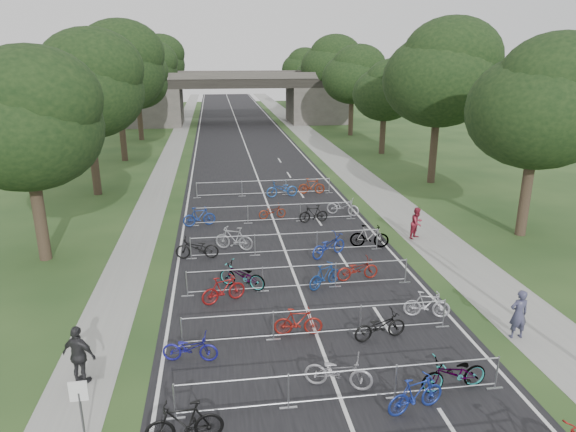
% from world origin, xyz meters
% --- Properties ---
extents(road, '(11.00, 140.00, 0.01)m').
position_xyz_m(road, '(0.00, 50.00, 0.01)').
color(road, black).
rests_on(road, ground).
extents(sidewalk_right, '(3.00, 140.00, 0.01)m').
position_xyz_m(sidewalk_right, '(8.00, 50.00, 0.01)').
color(sidewalk_right, gray).
rests_on(sidewalk_right, ground).
extents(sidewalk_left, '(2.00, 140.00, 0.01)m').
position_xyz_m(sidewalk_left, '(-7.50, 50.00, 0.01)').
color(sidewalk_left, gray).
rests_on(sidewalk_left, ground).
extents(lane_markings, '(0.12, 140.00, 0.00)m').
position_xyz_m(lane_markings, '(0.00, 50.00, 0.00)').
color(lane_markings, silver).
rests_on(lane_markings, ground).
extents(overpass_bridge, '(31.00, 8.00, 7.05)m').
position_xyz_m(overpass_bridge, '(0.00, 65.00, 3.53)').
color(overpass_bridge, '#4A4742').
rests_on(overpass_bridge, ground).
extents(park_sign, '(0.45, 0.06, 1.83)m').
position_xyz_m(park_sign, '(-6.80, 3.00, 1.27)').
color(park_sign, '#4C4C51').
rests_on(park_sign, ground).
extents(tree_left_0, '(6.72, 6.72, 10.25)m').
position_xyz_m(tree_left_0, '(-11.39, 15.93, 6.49)').
color(tree_left_0, '#33261C').
rests_on(tree_left_0, ground).
extents(tree_right_0, '(7.17, 7.17, 10.93)m').
position_xyz_m(tree_right_0, '(13.11, 15.93, 6.92)').
color(tree_right_0, '#33261C').
rests_on(tree_right_0, ground).
extents(tree_left_1, '(7.56, 7.56, 11.53)m').
position_xyz_m(tree_left_1, '(-11.39, 27.93, 7.30)').
color(tree_left_1, '#33261C').
rests_on(tree_left_1, ground).
extents(tree_right_1, '(8.18, 8.18, 12.47)m').
position_xyz_m(tree_right_1, '(13.11, 27.93, 7.90)').
color(tree_right_1, '#33261C').
rests_on(tree_right_1, ground).
extents(tree_left_2, '(8.40, 8.40, 12.81)m').
position_xyz_m(tree_left_2, '(-11.39, 39.93, 8.12)').
color(tree_left_2, '#33261C').
rests_on(tree_left_2, ground).
extents(tree_right_2, '(6.16, 6.16, 9.39)m').
position_xyz_m(tree_right_2, '(13.11, 39.93, 5.95)').
color(tree_right_2, '#33261C').
rests_on(tree_right_2, ground).
extents(tree_left_3, '(6.72, 6.72, 10.25)m').
position_xyz_m(tree_left_3, '(-11.39, 51.93, 6.49)').
color(tree_left_3, '#33261C').
rests_on(tree_left_3, ground).
extents(tree_right_3, '(7.17, 7.17, 10.93)m').
position_xyz_m(tree_right_3, '(13.11, 51.93, 6.92)').
color(tree_right_3, '#33261C').
rests_on(tree_right_3, ground).
extents(tree_left_4, '(7.56, 7.56, 11.53)m').
position_xyz_m(tree_left_4, '(-11.39, 63.93, 7.30)').
color(tree_left_4, '#33261C').
rests_on(tree_left_4, ground).
extents(tree_right_4, '(8.18, 8.18, 12.47)m').
position_xyz_m(tree_right_4, '(13.11, 63.93, 7.90)').
color(tree_right_4, '#33261C').
rests_on(tree_right_4, ground).
extents(tree_left_5, '(8.40, 8.40, 12.81)m').
position_xyz_m(tree_left_5, '(-11.39, 75.93, 8.12)').
color(tree_left_5, '#33261C').
rests_on(tree_left_5, ground).
extents(tree_right_5, '(6.16, 6.16, 9.39)m').
position_xyz_m(tree_right_5, '(13.11, 75.93, 5.95)').
color(tree_right_5, '#33261C').
rests_on(tree_right_5, ground).
extents(tree_left_6, '(6.72, 6.72, 10.25)m').
position_xyz_m(tree_left_6, '(-11.39, 87.93, 6.49)').
color(tree_left_6, '#33261C').
rests_on(tree_left_6, ground).
extents(tree_right_6, '(7.17, 7.17, 10.93)m').
position_xyz_m(tree_right_6, '(13.11, 87.93, 6.92)').
color(tree_right_6, '#33261C').
rests_on(tree_right_6, ground).
extents(barrier_row_1, '(9.70, 0.08, 1.10)m').
position_xyz_m(barrier_row_1, '(0.00, 3.60, 0.55)').
color(barrier_row_1, '#A9ABB1').
rests_on(barrier_row_1, ground).
extents(barrier_row_2, '(9.70, 0.08, 1.10)m').
position_xyz_m(barrier_row_2, '(0.00, 7.20, 0.55)').
color(barrier_row_2, '#A9ABB1').
rests_on(barrier_row_2, ground).
extents(barrier_row_3, '(9.70, 0.08, 1.10)m').
position_xyz_m(barrier_row_3, '(0.00, 11.00, 0.55)').
color(barrier_row_3, '#A9ABB1').
rests_on(barrier_row_3, ground).
extents(barrier_row_4, '(9.70, 0.08, 1.10)m').
position_xyz_m(barrier_row_4, '(0.00, 15.00, 0.55)').
color(barrier_row_4, '#A9ABB1').
rests_on(barrier_row_4, ground).
extents(barrier_row_5, '(9.70, 0.08, 1.10)m').
position_xyz_m(barrier_row_5, '(0.00, 20.00, 0.55)').
color(barrier_row_5, '#A9ABB1').
rests_on(barrier_row_5, ground).
extents(barrier_row_6, '(9.70, 0.08, 1.10)m').
position_xyz_m(barrier_row_6, '(0.00, 26.00, 0.55)').
color(barrier_row_6, '#A9ABB1').
rests_on(barrier_row_6, ground).
extents(bike_4, '(2.01, 0.69, 1.19)m').
position_xyz_m(bike_4, '(-4.30, 2.67, 0.59)').
color(bike_4, black).
rests_on(bike_4, ground).
extents(bike_5, '(2.14, 1.36, 1.06)m').
position_xyz_m(bike_5, '(0.05, 4.33, 0.53)').
color(bike_5, gray).
rests_on(bike_5, ground).
extents(bike_6, '(1.87, 0.97, 1.08)m').
position_xyz_m(bike_6, '(1.89, 2.99, 0.54)').
color(bike_6, navy).
rests_on(bike_6, ground).
extents(bike_7, '(2.13, 0.94, 1.08)m').
position_xyz_m(bike_7, '(3.36, 3.72, 0.54)').
color(bike_7, '#A9ABB1').
rests_on(bike_7, ground).
extents(bike_8, '(1.86, 0.90, 0.94)m').
position_xyz_m(bike_8, '(-4.30, 6.33, 0.47)').
color(bike_8, navy).
rests_on(bike_8, ground).
extents(bike_9, '(1.74, 0.64, 1.02)m').
position_xyz_m(bike_9, '(-0.64, 7.40, 0.51)').
color(bike_9, maroon).
rests_on(bike_9, ground).
extents(bike_10, '(2.00, 1.00, 1.01)m').
position_xyz_m(bike_10, '(2.09, 6.74, 0.50)').
color(bike_10, black).
rests_on(bike_10, ground).
extents(bike_11, '(1.78, 0.91, 1.03)m').
position_xyz_m(bike_11, '(4.30, 7.99, 0.52)').
color(bike_11, '#B7B7BF').
rests_on(bike_11, ground).
extents(bike_12, '(1.90, 1.17, 1.11)m').
position_xyz_m(bike_12, '(-3.15, 10.27, 0.55)').
color(bike_12, maroon).
rests_on(bike_12, ground).
extents(bike_13, '(2.20, 1.75, 1.12)m').
position_xyz_m(bike_13, '(-2.36, 11.45, 0.56)').
color(bike_13, '#A9ABB1').
rests_on(bike_13, ground).
extents(bike_14, '(1.75, 1.36, 1.06)m').
position_xyz_m(bike_14, '(1.08, 11.05, 0.53)').
color(bike_14, navy).
rests_on(bike_14, ground).
extents(bike_15, '(1.96, 0.89, 0.99)m').
position_xyz_m(bike_15, '(2.64, 11.58, 0.50)').
color(bike_15, maroon).
rests_on(bike_15, ground).
extents(bike_16, '(2.10, 0.88, 1.08)m').
position_xyz_m(bike_16, '(-4.30, 15.01, 0.54)').
color(bike_16, black).
rests_on(bike_16, ground).
extents(bike_17, '(2.05, 1.29, 1.20)m').
position_xyz_m(bike_17, '(-2.50, 15.93, 0.60)').
color(bike_17, '#96979D').
rests_on(bike_17, ground).
extents(bike_18, '(2.18, 1.73, 1.11)m').
position_xyz_m(bike_18, '(1.99, 14.43, 0.55)').
color(bike_18, navy).
rests_on(bike_18, ground).
extents(bike_19, '(2.03, 0.97, 1.17)m').
position_xyz_m(bike_19, '(4.30, 15.31, 0.59)').
color(bike_19, '#A9ABB1').
rests_on(bike_19, ground).
extents(bike_20, '(1.92, 0.85, 1.11)m').
position_xyz_m(bike_20, '(-4.30, 19.96, 0.56)').
color(bike_20, navy).
rests_on(bike_20, ground).
extents(bike_21, '(1.74, 0.86, 0.87)m').
position_xyz_m(bike_21, '(-0.04, 20.74, 0.44)').
color(bike_21, maroon).
rests_on(bike_21, ground).
extents(bike_22, '(1.75, 0.62, 1.03)m').
position_xyz_m(bike_22, '(2.27, 19.70, 0.52)').
color(bike_22, black).
rests_on(bike_22, ground).
extents(bike_23, '(2.10, 1.60, 1.06)m').
position_xyz_m(bike_23, '(4.30, 20.83, 0.53)').
color(bike_23, '#A8A8B0').
rests_on(bike_23, ground).
extents(bike_26, '(2.23, 0.98, 1.14)m').
position_xyz_m(bike_26, '(1.18, 25.45, 0.57)').
color(bike_26, '#1B4895').
rests_on(bike_26, ground).
extents(bike_27, '(1.89, 0.67, 1.11)m').
position_xyz_m(bike_27, '(3.33, 25.97, 0.56)').
color(bike_27, maroon).
rests_on(bike_27, ground).
extents(pedestrian_a, '(0.65, 0.43, 1.79)m').
position_xyz_m(pedestrian_a, '(6.80, 6.17, 0.89)').
color(pedestrian_a, '#3A3A57').
rests_on(pedestrian_a, ground).
extents(pedestrian_b, '(1.04, 1.00, 1.69)m').
position_xyz_m(pedestrian_b, '(7.17, 16.26, 0.85)').
color(pedestrian_b, maroon).
rests_on(pedestrian_b, ground).
extents(pedestrian_c, '(1.19, 0.87, 1.87)m').
position_xyz_m(pedestrian_c, '(-7.46, 5.61, 0.94)').
color(pedestrian_c, '#262629').
rests_on(pedestrian_c, ground).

